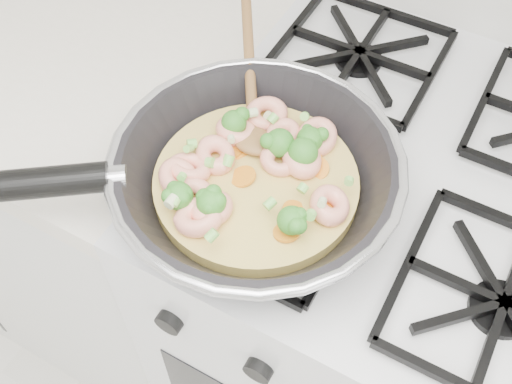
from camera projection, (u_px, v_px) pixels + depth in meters
The scene contains 3 objects.
stove at pixel (369, 314), 1.17m from camera, with size 0.60×0.60×0.92m.
counter_left at pixel (41, 158), 1.40m from camera, with size 1.00×0.60×0.90m.
skillet at pixel (251, 175), 0.73m from camera, with size 0.47×0.50×0.11m.
Camera 1 is at (0.06, 1.15, 1.54)m, focal length 43.50 mm.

